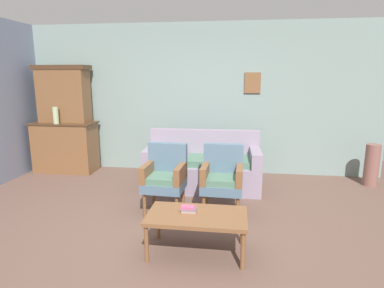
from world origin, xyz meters
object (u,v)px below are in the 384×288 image
Objects in this scene: armchair_near_couch_end at (165,175)px; armchair_near_cabinet at (222,177)px; floral_couch at (203,168)px; floor_vase_by_wall at (372,165)px; side_cabinet at (66,147)px; vase_on_cabinet at (56,115)px; book_stack_on_table at (189,209)px; coffee_table at (197,218)px.

armchair_near_couch_end is 1.00× the size of armchair_near_cabinet.
floor_vase_by_wall is (2.72, 0.46, 0.02)m from floral_couch.
vase_on_cabinet is at bearing -100.23° from side_cabinet.
vase_on_cabinet is at bearing -179.06° from floor_vase_by_wall.
floral_couch and armchair_near_couch_end have the same top height.
book_stack_on_table is at bearing -137.87° from floor_vase_by_wall.
coffee_table is at bearing -42.37° from side_cabinet.
vase_on_cabinet is 3.37m from armchair_near_cabinet.
coffee_table is (-0.20, -1.02, -0.12)m from armchair_near_cabinet.
book_stack_on_table is at bearing -64.20° from armchair_near_couch_end.
armchair_near_cabinet is (3.00, -1.53, 0.03)m from side_cabinet.
armchair_near_couch_end is (2.29, -1.39, -0.58)m from vase_on_cabinet.
vase_on_cabinet reaches higher than floor_vase_by_wall.
side_cabinet reaches higher than coffee_table.
floral_couch is 1.04m from armchair_near_cabinet.
book_stack_on_table is (2.71, -2.51, -0.02)m from side_cabinet.
side_cabinet is 3.79m from coffee_table.
book_stack_on_table is (-0.09, 0.04, 0.07)m from coffee_table.
armchair_near_cabinet is (3.04, -1.34, -0.58)m from vase_on_cabinet.
book_stack_on_table is at bearing 155.30° from coffee_table.
book_stack_on_table is at bearing -40.26° from vase_on_cabinet.
floor_vase_by_wall is at bearing 31.10° from armchair_near_cabinet.
floral_couch is 1.82× the size of coffee_table.
side_cabinet is 7.27× the size of book_stack_on_table.
book_stack_on_table is (2.74, -2.32, -0.63)m from vase_on_cabinet.
coffee_table is 0.12m from book_stack_on_table.
side_cabinet is 2.72m from floral_couch.
floor_vase_by_wall is at bearing 0.94° from vase_on_cabinet.
coffee_table is at bearing -39.84° from vase_on_cabinet.
floral_couch is at bearing 91.69° from book_stack_on_table.
floral_couch reaches higher than floor_vase_by_wall.
vase_on_cabinet is 2.74m from armchair_near_couch_end.
vase_on_cabinet reaches higher than coffee_table.
side_cabinet is at bearing 178.93° from floor_vase_by_wall.
side_cabinet reaches higher than armchair_near_couch_end.
vase_on_cabinet is 3.65m from book_stack_on_table.
vase_on_cabinet is 2.82m from floral_couch.
floral_couch is at bearing -12.02° from side_cabinet.
vase_on_cabinet reaches higher than floral_couch.
floor_vase_by_wall is (2.37, 1.43, -0.15)m from armchair_near_cabinet.
armchair_near_couch_end is at bearing -176.47° from armchair_near_cabinet.
armchair_near_cabinet is at bearing -23.81° from vase_on_cabinet.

